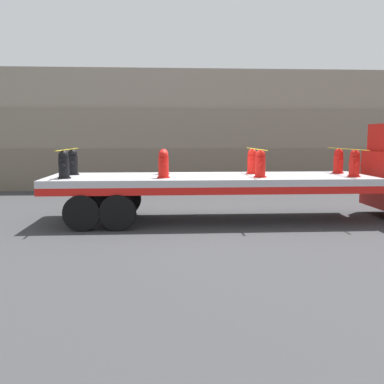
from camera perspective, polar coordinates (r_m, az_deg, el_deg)
ground_plane at (r=12.63m, az=2.38°, el=-3.79°), size 120.00×120.00×0.00m
rock_cliff at (r=21.24m, az=-0.07°, el=8.25°), size 60.00×3.30×5.52m
flatbed_trailer at (r=12.42m, az=-0.13°, el=1.06°), size 9.28×2.68×1.32m
fire_hydrant_black_near_0 at (r=12.09m, az=-16.72°, el=3.47°), size 0.36×0.50×0.76m
fire_hydrant_black_far_0 at (r=13.20m, az=-15.61°, el=3.82°), size 0.36×0.50×0.76m
fire_hydrant_red_near_1 at (r=11.78m, az=-3.83°, el=3.67°), size 0.36×0.50×0.76m
fire_hydrant_red_far_1 at (r=12.91m, az=-3.81°, el=4.00°), size 0.36×0.50×0.76m
fire_hydrant_red_near_2 at (r=12.07m, az=9.09°, el=3.68°), size 0.36×0.50×0.76m
fire_hydrant_red_far_2 at (r=13.18m, az=8.01°, el=4.01°), size 0.36×0.50×0.76m
fire_hydrant_red_near_3 at (r=12.93m, az=20.85°, el=3.53°), size 0.36×0.50×0.76m
fire_hydrant_red_far_3 at (r=13.97m, az=18.93°, el=3.87°), size 0.36×0.50×0.76m
cargo_strap_rear at (r=12.63m, az=-16.20°, el=5.48°), size 0.05×2.78×0.01m
cargo_strap_middle at (r=12.60m, az=8.57°, el=5.68°), size 0.05×2.78×0.01m
cargo_strap_front at (r=13.43m, az=19.93°, el=5.43°), size 0.05×2.78×0.01m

